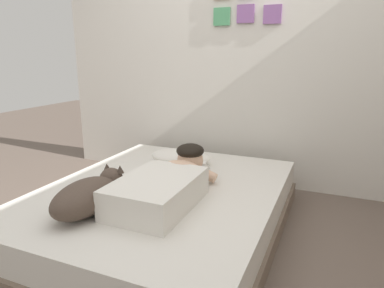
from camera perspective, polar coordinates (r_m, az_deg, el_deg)
ground_plane at (r=2.17m, az=-3.41°, el=-19.38°), size 11.70×11.70×0.00m
back_wall at (r=3.27m, az=8.97°, el=15.13°), size 3.85×0.12×2.50m
bed at (r=2.46m, az=-4.94°, el=-10.76°), size 1.59×1.97×0.32m
pillow at (r=2.89m, az=-1.95°, el=-2.12°), size 0.52×0.32×0.11m
person_lying at (r=2.19m, az=-4.08°, el=-6.37°), size 0.43×0.92×0.27m
dog at (r=2.09m, az=-16.81°, el=-8.12°), size 0.26×0.57×0.21m
coffee_cup at (r=2.69m, az=1.48°, el=-3.83°), size 0.12×0.09×0.07m
cell_phone at (r=2.28m, az=-7.82°, el=-8.34°), size 0.07×0.14×0.01m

